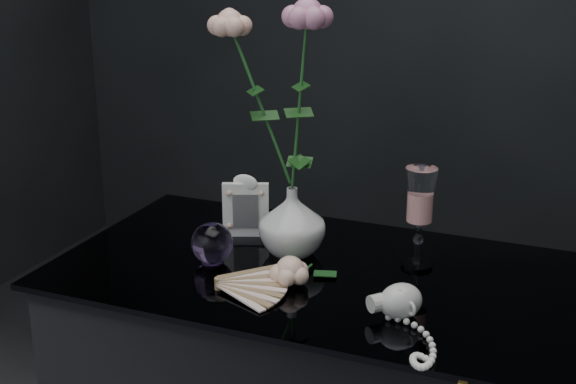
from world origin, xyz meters
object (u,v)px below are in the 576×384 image
at_px(vase, 292,221).
at_px(paperweight, 212,243).
at_px(wine_glass, 419,218).
at_px(picture_frame, 246,205).
at_px(pearl_jar, 401,300).
at_px(loose_rose, 290,271).

height_order(vase, paperweight, vase).
distance_m(wine_glass, picture_frame, 0.39).
relative_size(wine_glass, pearl_jar, 0.90).
bearing_deg(pearl_jar, loose_rose, -150.49).
relative_size(wine_glass, paperweight, 2.43).
relative_size(picture_frame, paperweight, 1.66).
bearing_deg(wine_glass, vase, -172.04).
bearing_deg(vase, pearl_jar, -33.78).
xyz_separation_m(paperweight, loose_rose, (0.19, -0.04, -0.01)).
relative_size(vase, wine_glass, 0.70).
height_order(paperweight, pearl_jar, paperweight).
distance_m(paperweight, loose_rose, 0.19).
bearing_deg(paperweight, loose_rose, -11.22).
distance_m(wine_glass, pearl_jar, 0.24).
bearing_deg(pearl_jar, wine_glass, 138.02).
relative_size(vase, pearl_jar, 0.63).
distance_m(wine_glass, loose_rose, 0.28).
height_order(wine_glass, paperweight, wine_glass).
bearing_deg(loose_rose, vase, 123.74).
distance_m(vase, paperweight, 0.17).
height_order(vase, pearl_jar, vase).
xyz_separation_m(vase, pearl_jar, (0.28, -0.19, -0.04)).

